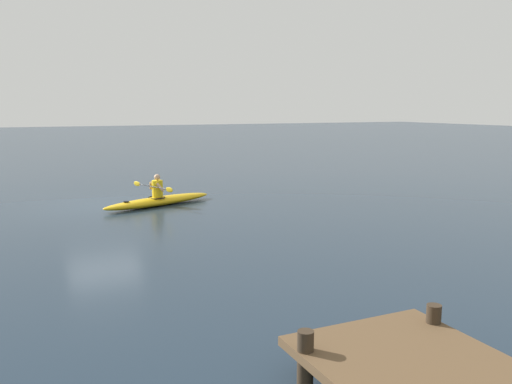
% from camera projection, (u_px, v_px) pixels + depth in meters
% --- Properties ---
extents(ground_plane, '(160.00, 160.00, 0.00)m').
position_uv_depth(ground_plane, '(103.00, 205.00, 18.42)').
color(ground_plane, '#1E2D3D').
extents(kayak, '(4.26, 2.10, 0.31)m').
position_uv_depth(kayak, '(159.00, 201.00, 18.35)').
color(kayak, '#EAB214').
rests_on(kayak, ground).
extents(kayaker, '(0.84, 2.22, 0.79)m').
position_uv_depth(kayaker, '(157.00, 187.00, 18.23)').
color(kayaker, yellow).
rests_on(kayaker, kayak).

